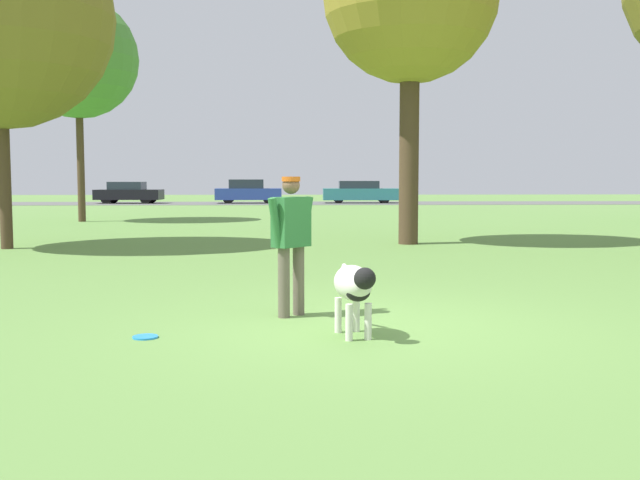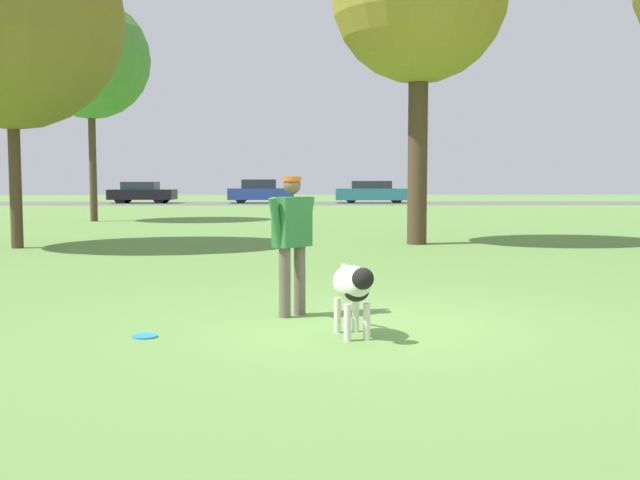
# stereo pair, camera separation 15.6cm
# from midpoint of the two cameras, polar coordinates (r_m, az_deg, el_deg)

# --- Properties ---
(ground_plane) EXTENTS (120.00, 120.00, 0.00)m
(ground_plane) POSITION_cam_midpoint_polar(r_m,az_deg,el_deg) (7.90, 3.99, -6.52)
(ground_plane) COLOR #608C42
(far_road_strip) EXTENTS (120.00, 6.00, 0.01)m
(far_road_strip) POSITION_cam_midpoint_polar(r_m,az_deg,el_deg) (45.13, -0.35, 2.82)
(far_road_strip) COLOR #5B5B59
(far_road_strip) RESTS_ON ground_plane
(person) EXTENTS (0.54, 0.55, 1.56)m
(person) POSITION_cam_midpoint_polar(r_m,az_deg,el_deg) (8.31, -1.60, 0.43)
(person) COLOR #665B4C
(person) RESTS_ON ground_plane
(dog) EXTENTS (0.46, 1.02, 0.72)m
(dog) POSITION_cam_midpoint_polar(r_m,az_deg,el_deg) (7.25, 3.15, -3.51)
(dog) COLOR silver
(dog) RESTS_ON ground_plane
(frisbee) EXTENTS (0.25, 0.25, 0.02)m
(frisbee) POSITION_cam_midpoint_polar(r_m,az_deg,el_deg) (7.50, -12.62, -7.17)
(frisbee) COLOR #268CE5
(frisbee) RESTS_ON ground_plane
(tree_near_left) EXTENTS (4.83, 4.83, 7.41)m
(tree_near_left) POSITION_cam_midpoint_polar(r_m,az_deg,el_deg) (17.98, -22.33, 15.46)
(tree_near_left) COLOR #4C3826
(tree_near_left) RESTS_ON ground_plane
(tree_far_left) EXTENTS (4.15, 4.15, 7.75)m
(tree_far_left) POSITION_cam_midpoint_polar(r_m,az_deg,el_deg) (27.96, -16.95, 13.04)
(tree_far_left) COLOR #4C3826
(tree_far_left) RESTS_ON ground_plane
(parked_car_black) EXTENTS (3.95, 1.94, 1.30)m
(parked_car_black) POSITION_cam_midpoint_polar(r_m,az_deg,el_deg) (46.37, -13.32, 3.54)
(parked_car_black) COLOR black
(parked_car_black) RESTS_ON ground_plane
(parked_car_blue) EXTENTS (3.99, 1.83, 1.44)m
(parked_car_blue) POSITION_cam_midpoint_polar(r_m,az_deg,el_deg) (45.33, -4.45, 3.69)
(parked_car_blue) COLOR #284293
(parked_car_blue) RESTS_ON ground_plane
(parked_car_teal) EXTENTS (4.63, 1.76, 1.35)m
(parked_car_teal) POSITION_cam_midpoint_polar(r_m,az_deg,el_deg) (45.44, 4.15, 3.65)
(parked_car_teal) COLOR teal
(parked_car_teal) RESTS_ON ground_plane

